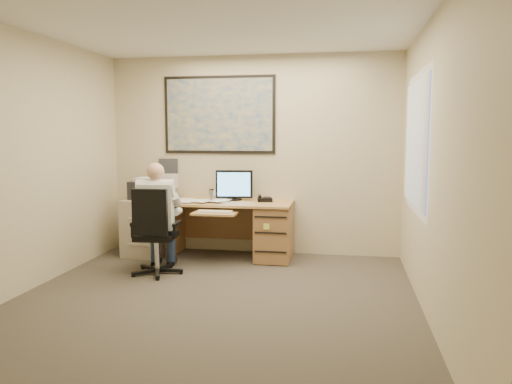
% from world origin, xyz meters
% --- Properties ---
extents(room_shell, '(4.00, 4.50, 2.70)m').
position_xyz_m(room_shell, '(0.00, 0.00, 1.35)').
color(room_shell, '#3E3930').
rests_on(room_shell, ground).
extents(desk, '(1.60, 0.97, 1.15)m').
position_xyz_m(desk, '(0.12, 1.90, 0.44)').
color(desk, tan).
rests_on(desk, ground).
extents(world_map, '(1.56, 0.03, 1.06)m').
position_xyz_m(world_map, '(-0.46, 2.23, 1.90)').
color(world_map, '#1E4C93').
rests_on(world_map, room_shell).
extents(wall_calendar, '(0.28, 0.01, 0.42)m').
position_xyz_m(wall_calendar, '(-1.21, 2.24, 1.08)').
color(wall_calendar, white).
rests_on(wall_calendar, room_shell).
extents(window_blinds, '(0.06, 1.40, 1.30)m').
position_xyz_m(window_blinds, '(1.97, 0.80, 1.55)').
color(window_blinds, silver).
rests_on(window_blinds, room_shell).
extents(filing_cabinet, '(0.63, 0.72, 1.05)m').
position_xyz_m(filing_cabinet, '(-1.36, 1.85, 0.45)').
color(filing_cabinet, '#B3A590').
rests_on(filing_cabinet, ground).
extents(office_chair, '(0.65, 0.65, 1.03)m').
position_xyz_m(office_chair, '(-0.91, 0.91, 0.30)').
color(office_chair, black).
rests_on(office_chair, ground).
extents(person, '(0.67, 0.86, 1.31)m').
position_xyz_m(person, '(-0.91, 0.99, 0.65)').
color(person, silver).
rests_on(person, office_chair).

